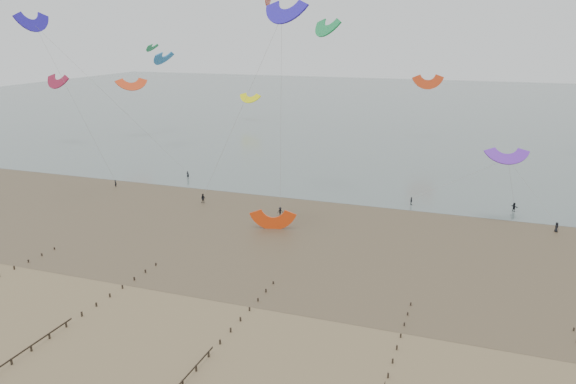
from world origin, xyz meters
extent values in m
plane|color=brown|center=(0.00, 0.00, 0.00)|extent=(500.00, 500.00, 0.00)
plane|color=#475654|center=(0.00, 200.00, 0.03)|extent=(500.00, 500.00, 0.00)
plane|color=#473A28|center=(0.00, 35.00, 0.01)|extent=(500.00, 500.00, 0.00)
ellipsoid|color=slate|center=(-18.00, 22.00, 0.01)|extent=(23.60, 14.36, 0.01)
ellipsoid|color=slate|center=(12.00, 38.00, 0.01)|extent=(33.64, 18.32, 0.01)
ellipsoid|color=slate|center=(-40.00, 40.00, 0.01)|extent=(26.95, 14.22, 0.01)
cube|color=black|center=(-32.00, 4.11, 0.22)|extent=(0.16, 0.16, 0.54)
cube|color=black|center=(-32.00, 6.74, 0.20)|extent=(0.16, 0.16, 0.51)
cube|color=black|center=(-32.00, 9.37, 0.19)|extent=(0.16, 0.16, 0.48)
cube|color=black|center=(-32.00, 12.00, 0.17)|extent=(0.16, 0.16, 0.45)
cube|color=black|center=(-14.00, -14.32, 0.32)|extent=(0.16, 0.16, 0.74)
cube|color=black|center=(-14.00, -11.68, 0.31)|extent=(0.16, 0.16, 0.71)
cube|color=black|center=(-14.00, -9.05, 0.29)|extent=(0.16, 0.16, 0.68)
cube|color=black|center=(-14.00, -6.42, 0.28)|extent=(0.16, 0.16, 0.65)
cube|color=black|center=(-14.00, -3.79, 0.26)|extent=(0.16, 0.16, 0.62)
cube|color=black|center=(-14.00, -1.16, 0.25)|extent=(0.16, 0.16, 0.59)
cube|color=black|center=(-14.00, 1.47, 0.23)|extent=(0.16, 0.16, 0.57)
cube|color=black|center=(-14.00, 4.11, 0.22)|extent=(0.16, 0.16, 0.54)
cube|color=black|center=(-14.00, 6.74, 0.20)|extent=(0.16, 0.16, 0.51)
cube|color=black|center=(-14.00, 9.37, 0.19)|extent=(0.16, 0.16, 0.48)
cube|color=black|center=(-14.00, 12.00, 0.17)|extent=(0.16, 0.16, 0.45)
cube|color=black|center=(4.00, -11.68, 0.31)|extent=(0.16, 0.16, 0.71)
cube|color=black|center=(4.00, -9.05, 0.29)|extent=(0.16, 0.16, 0.68)
cube|color=black|center=(4.00, -6.42, 0.28)|extent=(0.16, 0.16, 0.65)
cube|color=black|center=(4.00, -3.79, 0.26)|extent=(0.16, 0.16, 0.62)
cube|color=black|center=(4.00, -1.16, 0.25)|extent=(0.16, 0.16, 0.59)
cube|color=black|center=(4.00, 1.47, 0.23)|extent=(0.16, 0.16, 0.57)
cube|color=black|center=(4.00, 4.11, 0.22)|extent=(0.16, 0.16, 0.54)
cube|color=black|center=(4.00, 6.74, 0.20)|extent=(0.16, 0.16, 0.51)
cube|color=black|center=(4.00, 9.37, 0.19)|extent=(0.16, 0.16, 0.48)
cube|color=black|center=(4.00, 12.00, 0.17)|extent=(0.16, 0.16, 0.45)
cube|color=black|center=(22.00, -3.79, 0.26)|extent=(0.16, 0.16, 0.62)
cube|color=black|center=(22.00, -1.16, 0.25)|extent=(0.16, 0.16, 0.59)
cube|color=black|center=(22.00, 1.47, 0.23)|extent=(0.16, 0.16, 0.57)
cube|color=black|center=(22.00, 4.11, 0.22)|extent=(0.16, 0.16, 0.54)
cube|color=black|center=(22.00, 6.74, 0.20)|extent=(0.16, 0.16, 0.51)
cube|color=black|center=(22.00, 9.37, 0.19)|extent=(0.16, 0.16, 0.48)
cube|color=black|center=(22.00, 12.00, 0.17)|extent=(0.16, 0.16, 0.45)
cube|color=black|center=(40.00, 12.00, 0.17)|extent=(0.16, 0.16, 0.45)
imported|color=black|center=(-45.15, 45.34, 0.79)|extent=(0.65, 0.50, 1.59)
imported|color=black|center=(41.22, 46.58, 0.84)|extent=(0.86, 0.97, 1.67)
imported|color=black|center=(-21.95, 41.32, 0.92)|extent=(1.04, 0.91, 1.83)
imported|color=black|center=(-34.27, 57.12, 0.84)|extent=(0.62, 0.42, 1.69)
imported|color=black|center=(34.86, 55.96, 0.86)|extent=(1.49, 1.47, 1.71)
imported|color=black|center=(16.36, 53.67, 0.79)|extent=(0.61, 0.99, 1.58)
imported|color=black|center=(-5.07, 38.92, 0.83)|extent=(1.23, 1.15, 1.67)
camera|label=1|loc=(28.76, -51.40, 32.27)|focal=35.00mm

